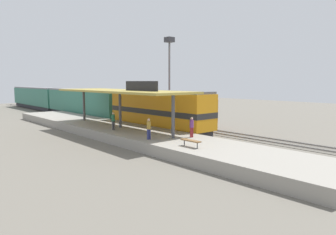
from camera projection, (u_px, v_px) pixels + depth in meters
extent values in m
plane|color=#666056|center=(169.00, 130.00, 36.34)|extent=(120.00, 120.00, 0.00)
cube|color=#565249|center=(156.00, 131.00, 35.03)|extent=(3.20, 110.00, 0.04)
cube|color=gray|center=(151.00, 131.00, 34.56)|extent=(0.10, 110.00, 0.16)
cube|color=gray|center=(161.00, 130.00, 35.50)|extent=(0.10, 110.00, 0.16)
cube|color=#565249|center=(185.00, 127.00, 38.04)|extent=(3.20, 110.00, 0.04)
cube|color=gray|center=(181.00, 127.00, 37.56)|extent=(0.10, 110.00, 0.16)
cube|color=gray|center=(189.00, 126.00, 38.51)|extent=(0.10, 110.00, 0.16)
cube|color=gray|center=(121.00, 132.00, 31.97)|extent=(6.00, 44.00, 0.90)
cylinder|color=#47474C|center=(173.00, 117.00, 25.74)|extent=(0.28, 0.28, 3.60)
cylinder|color=#47474C|center=(120.00, 110.00, 31.72)|extent=(0.28, 0.28, 3.60)
cylinder|color=#47474C|center=(84.00, 105.00, 37.70)|extent=(0.28, 0.28, 3.60)
cube|color=#A38E3D|center=(120.00, 91.00, 31.50)|extent=(5.20, 18.00, 0.20)
cube|color=black|center=(141.00, 86.00, 28.74)|extent=(0.12, 4.80, 0.90)
cylinder|color=#333338|center=(197.00, 145.00, 21.95)|extent=(0.07, 0.07, 0.42)
cylinder|color=#333338|center=(184.00, 143.00, 22.92)|extent=(0.07, 0.07, 0.42)
cube|color=brown|center=(191.00, 141.00, 22.41)|extent=(0.44, 1.70, 0.08)
cube|color=#28282D|center=(158.00, 127.00, 34.62)|extent=(2.60, 13.60, 0.70)
cube|color=orange|center=(158.00, 109.00, 34.37)|extent=(2.90, 14.40, 3.50)
cube|color=#515156|center=(158.00, 91.00, 34.16)|extent=(2.78, 14.11, 0.24)
cube|color=#282828|center=(158.00, 111.00, 34.41)|extent=(2.93, 14.43, 0.56)
cube|color=#28282D|center=(84.00, 115.00, 48.07)|extent=(2.60, 19.20, 0.70)
cube|color=#2D6B56|center=(83.00, 102.00, 47.84)|extent=(2.90, 20.00, 3.30)
cube|color=slate|center=(83.00, 90.00, 47.64)|extent=(2.78, 19.60, 0.24)
cube|color=#28282D|center=(37.00, 106.00, 63.62)|extent=(2.60, 19.20, 0.70)
cube|color=#2D6B56|center=(37.00, 97.00, 63.39)|extent=(2.90, 20.00, 3.30)
cube|color=slate|center=(36.00, 88.00, 63.19)|extent=(2.78, 19.60, 0.24)
cube|color=#28282D|center=(174.00, 122.00, 39.53)|extent=(2.50, 11.20, 0.70)
cube|color=brown|center=(174.00, 109.00, 39.34)|extent=(2.80, 12.00, 2.60)
cube|color=maroon|center=(174.00, 97.00, 39.18)|extent=(2.69, 11.76, 0.24)
cylinder|color=slate|center=(169.00, 82.00, 44.38)|extent=(0.28, 0.28, 11.00)
cube|color=#333338|center=(169.00, 40.00, 43.70)|extent=(1.10, 1.10, 0.70)
cylinder|color=maroon|center=(191.00, 133.00, 26.17)|extent=(0.16, 0.16, 0.84)
cylinder|color=maroon|center=(192.00, 132.00, 26.29)|extent=(0.16, 0.16, 0.84)
cylinder|color=#663375|center=(192.00, 124.00, 26.15)|extent=(0.34, 0.34, 0.64)
sphere|color=tan|center=(192.00, 119.00, 26.10)|extent=(0.23, 0.23, 0.23)
cylinder|color=#4C4C51|center=(113.00, 126.00, 30.28)|extent=(0.16, 0.16, 0.84)
cylinder|color=#4C4C51|center=(114.00, 125.00, 30.40)|extent=(0.16, 0.16, 0.84)
cylinder|color=#23603D|center=(113.00, 118.00, 30.25)|extent=(0.34, 0.34, 0.64)
sphere|color=tan|center=(113.00, 113.00, 30.20)|extent=(0.23, 0.23, 0.23)
cylinder|color=navy|center=(148.00, 134.00, 25.27)|extent=(0.16, 0.16, 0.84)
cylinder|color=navy|center=(150.00, 134.00, 25.38)|extent=(0.16, 0.16, 0.84)
cylinder|color=olive|center=(149.00, 125.00, 25.24)|extent=(0.34, 0.34, 0.64)
sphere|color=tan|center=(149.00, 120.00, 25.19)|extent=(0.23, 0.23, 0.23)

